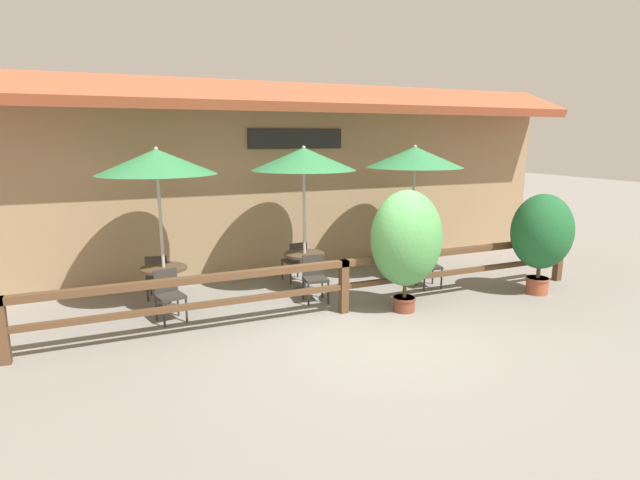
{
  "coord_description": "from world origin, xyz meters",
  "views": [
    {
      "loc": [
        -3.7,
        -6.46,
        3.04
      ],
      "look_at": [
        -0.28,
        1.46,
        1.25
      ],
      "focal_mm": 28.0,
      "sensor_mm": 36.0,
      "label": 1
    }
  ],
  "objects_px": {
    "chair_far_wallside": "(398,250)",
    "potted_plant_broad_leaf": "(542,233)",
    "patio_umbrella_middle": "(304,159)",
    "dining_table_middle": "(304,261)",
    "patio_umbrella_far": "(415,157)",
    "chair_near_wallside": "(158,274)",
    "chair_middle_streetside": "(315,276)",
    "chair_middle_wallside": "(296,259)",
    "chair_far_streetside": "(428,264)",
    "dining_table_near": "(164,276)",
    "dining_table_far": "(411,251)",
    "patio_umbrella_near": "(157,162)",
    "chair_near_streetside": "(169,293)",
    "potted_plant_tall_tropical": "(421,225)",
    "potted_plant_small_flowering": "(406,240)"
  },
  "relations": [
    {
      "from": "chair_far_wallside",
      "to": "potted_plant_broad_leaf",
      "type": "height_order",
      "value": "potted_plant_broad_leaf"
    },
    {
      "from": "patio_umbrella_middle",
      "to": "potted_plant_broad_leaf",
      "type": "xyz_separation_m",
      "value": [
        4.15,
        -2.0,
        -1.41
      ]
    },
    {
      "from": "dining_table_middle",
      "to": "patio_umbrella_far",
      "type": "height_order",
      "value": "patio_umbrella_far"
    },
    {
      "from": "chair_near_wallside",
      "to": "chair_middle_streetside",
      "type": "height_order",
      "value": "same"
    },
    {
      "from": "chair_middle_wallside",
      "to": "chair_far_streetside",
      "type": "bearing_deg",
      "value": 140.69
    },
    {
      "from": "dining_table_near",
      "to": "dining_table_middle",
      "type": "height_order",
      "value": "same"
    },
    {
      "from": "chair_far_streetside",
      "to": "dining_table_far",
      "type": "bearing_deg",
      "value": 96.92
    },
    {
      "from": "patio_umbrella_near",
      "to": "potted_plant_broad_leaf",
      "type": "distance_m",
      "value": 7.27
    },
    {
      "from": "chair_far_wallside",
      "to": "potted_plant_broad_leaf",
      "type": "relative_size",
      "value": 0.44
    },
    {
      "from": "patio_umbrella_middle",
      "to": "chair_far_wallside",
      "type": "height_order",
      "value": "patio_umbrella_middle"
    },
    {
      "from": "dining_table_middle",
      "to": "chair_middle_streetside",
      "type": "bearing_deg",
      "value": -95.49
    },
    {
      "from": "chair_middle_streetside",
      "to": "dining_table_far",
      "type": "distance_m",
      "value": 2.59
    },
    {
      "from": "chair_middle_streetside",
      "to": "dining_table_far",
      "type": "height_order",
      "value": "chair_middle_streetside"
    },
    {
      "from": "patio_umbrella_near",
      "to": "chair_far_wallside",
      "type": "height_order",
      "value": "patio_umbrella_near"
    },
    {
      "from": "chair_near_streetside",
      "to": "chair_middle_wallside",
      "type": "relative_size",
      "value": 1.0
    },
    {
      "from": "patio_umbrella_middle",
      "to": "potted_plant_tall_tropical",
      "type": "xyz_separation_m",
      "value": [
        3.46,
        1.03,
        -1.68
      ]
    },
    {
      "from": "chair_middle_wallside",
      "to": "potted_plant_broad_leaf",
      "type": "height_order",
      "value": "potted_plant_broad_leaf"
    },
    {
      "from": "dining_table_near",
      "to": "dining_table_far",
      "type": "height_order",
      "value": "same"
    },
    {
      "from": "chair_middle_streetside",
      "to": "dining_table_far",
      "type": "relative_size",
      "value": 1.07
    },
    {
      "from": "patio_umbrella_middle",
      "to": "potted_plant_broad_leaf",
      "type": "bearing_deg",
      "value": -25.78
    },
    {
      "from": "chair_middle_wallside",
      "to": "dining_table_middle",
      "type": "bearing_deg",
      "value": 76.39
    },
    {
      "from": "chair_near_wallside",
      "to": "chair_far_wallside",
      "type": "relative_size",
      "value": 1.0
    },
    {
      "from": "chair_middle_wallside",
      "to": "potted_plant_small_flowering",
      "type": "relative_size",
      "value": 0.4
    },
    {
      "from": "potted_plant_small_flowering",
      "to": "potted_plant_tall_tropical",
      "type": "height_order",
      "value": "potted_plant_small_flowering"
    },
    {
      "from": "dining_table_near",
      "to": "patio_umbrella_middle",
      "type": "bearing_deg",
      "value": 0.54
    },
    {
      "from": "chair_middle_wallside",
      "to": "patio_umbrella_near",
      "type": "bearing_deg",
      "value": 5.96
    },
    {
      "from": "chair_middle_streetside",
      "to": "potted_plant_tall_tropical",
      "type": "height_order",
      "value": "potted_plant_tall_tropical"
    },
    {
      "from": "chair_middle_streetside",
      "to": "chair_far_streetside",
      "type": "bearing_deg",
      "value": 4.89
    },
    {
      "from": "patio_umbrella_near",
      "to": "chair_near_wallside",
      "type": "bearing_deg",
      "value": 94.51
    },
    {
      "from": "dining_table_middle",
      "to": "potted_plant_small_flowering",
      "type": "relative_size",
      "value": 0.37
    },
    {
      "from": "patio_umbrella_far",
      "to": "potted_plant_broad_leaf",
      "type": "xyz_separation_m",
      "value": [
        1.7,
        -1.91,
        -1.41
      ]
    },
    {
      "from": "patio_umbrella_near",
      "to": "chair_middle_streetside",
      "type": "xyz_separation_m",
      "value": [
        2.63,
        -0.65,
        -2.13
      ]
    },
    {
      "from": "chair_middle_wallside",
      "to": "chair_far_streetside",
      "type": "relative_size",
      "value": 1.0
    },
    {
      "from": "patio_umbrella_far",
      "to": "chair_near_wallside",
      "type": "bearing_deg",
      "value": 172.35
    },
    {
      "from": "patio_umbrella_middle",
      "to": "patio_umbrella_far",
      "type": "relative_size",
      "value": 1.0
    },
    {
      "from": "patio_umbrella_near",
      "to": "potted_plant_tall_tropical",
      "type": "relative_size",
      "value": 1.88
    },
    {
      "from": "chair_near_streetside",
      "to": "dining_table_far",
      "type": "bearing_deg",
      "value": -7.05
    },
    {
      "from": "chair_middle_streetside",
      "to": "patio_umbrella_far",
      "type": "relative_size",
      "value": 0.3
    },
    {
      "from": "patio_umbrella_near",
      "to": "potted_plant_broad_leaf",
      "type": "xyz_separation_m",
      "value": [
        6.85,
        -1.98,
        -1.41
      ]
    },
    {
      "from": "patio_umbrella_middle",
      "to": "dining_table_far",
      "type": "distance_m",
      "value": 3.17
    },
    {
      "from": "chair_far_streetside",
      "to": "dining_table_middle",
      "type": "bearing_deg",
      "value": 171.9
    },
    {
      "from": "patio_umbrella_near",
      "to": "potted_plant_small_flowering",
      "type": "bearing_deg",
      "value": -24.96
    },
    {
      "from": "chair_middle_wallside",
      "to": "potted_plant_tall_tropical",
      "type": "relative_size",
      "value": 0.57
    },
    {
      "from": "patio_umbrella_near",
      "to": "chair_near_streetside",
      "type": "relative_size",
      "value": 3.32
    },
    {
      "from": "chair_middle_streetside",
      "to": "patio_umbrella_far",
      "type": "bearing_deg",
      "value": 19.55
    },
    {
      "from": "patio_umbrella_far",
      "to": "potted_plant_tall_tropical",
      "type": "relative_size",
      "value": 1.88
    },
    {
      "from": "patio_umbrella_far",
      "to": "chair_far_streetside",
      "type": "bearing_deg",
      "value": -92.11
    },
    {
      "from": "chair_far_wallside",
      "to": "chair_middle_wallside",
      "type": "bearing_deg",
      "value": -16.4
    },
    {
      "from": "potted_plant_small_flowering",
      "to": "patio_umbrella_middle",
      "type": "bearing_deg",
      "value": 122.77
    },
    {
      "from": "potted_plant_small_flowering",
      "to": "chair_middle_streetside",
      "type": "bearing_deg",
      "value": 137.1
    }
  ]
}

